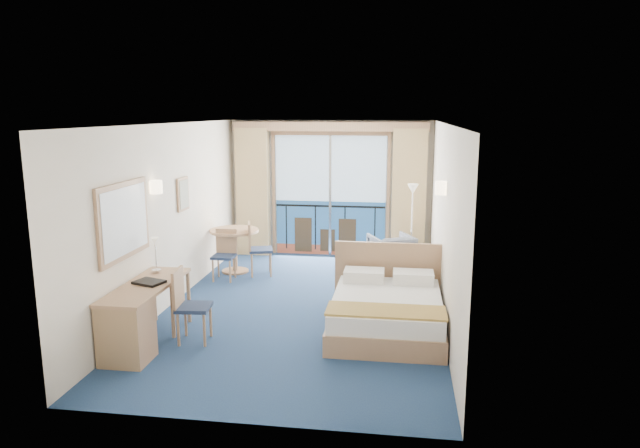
# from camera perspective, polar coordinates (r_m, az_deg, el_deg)

# --- Properties ---
(floor) EXTENTS (6.50, 6.50, 0.00)m
(floor) POSITION_cam_1_polar(r_m,az_deg,el_deg) (8.58, -1.69, -8.33)
(floor) COLOR navy
(floor) RESTS_ON ground
(room_walls) EXTENTS (4.04, 6.54, 2.72)m
(room_walls) POSITION_cam_1_polar(r_m,az_deg,el_deg) (8.16, -1.76, 3.51)
(room_walls) COLOR silver
(room_walls) RESTS_ON ground
(balcony_door) EXTENTS (2.36, 0.03, 2.52)m
(balcony_door) POSITION_cam_1_polar(r_m,az_deg,el_deg) (11.40, 0.99, 2.51)
(balcony_door) COLOR navy
(balcony_door) RESTS_ON room_walls
(curtain_left) EXTENTS (0.65, 0.22, 2.55)m
(curtain_left) POSITION_cam_1_polar(r_m,az_deg,el_deg) (11.53, -6.73, 3.19)
(curtain_left) COLOR tan
(curtain_left) RESTS_ON room_walls
(curtain_right) EXTENTS (0.65, 0.22, 2.55)m
(curtain_right) POSITION_cam_1_polar(r_m,az_deg,el_deg) (11.15, 8.88, 2.86)
(curtain_right) COLOR tan
(curtain_right) RESTS_ON room_walls
(pelmet) EXTENTS (3.80, 0.25, 0.18)m
(pelmet) POSITION_cam_1_polar(r_m,az_deg,el_deg) (11.16, 0.98, 9.73)
(pelmet) COLOR tan
(pelmet) RESTS_ON room_walls
(mirror) EXTENTS (0.05, 1.25, 0.95)m
(mirror) POSITION_cam_1_polar(r_m,az_deg,el_deg) (7.41, -19.02, 0.32)
(mirror) COLOR tan
(mirror) RESTS_ON room_walls
(wall_print) EXTENTS (0.04, 0.42, 0.52)m
(wall_print) POSITION_cam_1_polar(r_m,az_deg,el_deg) (9.15, -13.53, 2.92)
(wall_print) COLOR tan
(wall_print) RESTS_ON room_walls
(sconce_left) EXTENTS (0.18, 0.18, 0.18)m
(sconce_left) POSITION_cam_1_polar(r_m,az_deg,el_deg) (8.15, -16.10, 3.58)
(sconce_left) COLOR #FFE2B2
(sconce_left) RESTS_ON room_walls
(sconce_right) EXTENTS (0.18, 0.18, 0.18)m
(sconce_right) POSITION_cam_1_polar(r_m,az_deg,el_deg) (7.90, 12.07, 3.54)
(sconce_right) COLOR #FFE2B2
(sconce_right) RESTS_ON room_walls
(bed) EXTENTS (1.59, 1.89, 1.00)m
(bed) POSITION_cam_1_polar(r_m,az_deg,el_deg) (7.69, 6.71, -8.57)
(bed) COLOR tan
(bed) RESTS_ON ground
(nightstand) EXTENTS (0.40, 0.38, 0.52)m
(nightstand) POSITION_cam_1_polar(r_m,az_deg,el_deg) (8.76, 10.38, -6.32)
(nightstand) COLOR #A97B59
(nightstand) RESTS_ON ground
(phone) EXTENTS (0.20, 0.17, 0.07)m
(phone) POSITION_cam_1_polar(r_m,az_deg,el_deg) (8.63, 10.53, -4.53)
(phone) COLOR beige
(phone) RESTS_ON nightstand
(armchair) EXTENTS (0.95, 0.96, 0.67)m
(armchair) POSITION_cam_1_polar(r_m,az_deg,el_deg) (10.51, 7.13, -2.83)
(armchair) COLOR #4C505C
(armchair) RESTS_ON ground
(floor_lamp) EXTENTS (0.22, 0.22, 1.57)m
(floor_lamp) POSITION_cam_1_polar(r_m,az_deg,el_deg) (10.57, 9.23, 1.93)
(floor_lamp) COLOR silver
(floor_lamp) RESTS_ON ground
(desk) EXTENTS (0.56, 1.63, 0.76)m
(desk) POSITION_cam_1_polar(r_m,az_deg,el_deg) (7.15, -18.39, -9.41)
(desk) COLOR tan
(desk) RESTS_ON ground
(desk_chair) EXTENTS (0.45, 0.44, 0.94)m
(desk_chair) POSITION_cam_1_polar(r_m,az_deg,el_deg) (7.40, -13.14, -7.52)
(desk_chair) COLOR #202D4A
(desk_chair) RESTS_ON ground
(folder) EXTENTS (0.42, 0.36, 0.03)m
(folder) POSITION_cam_1_polar(r_m,az_deg,el_deg) (7.45, -16.72, -5.59)
(folder) COLOR black
(folder) RESTS_ON desk
(desk_lamp) EXTENTS (0.12, 0.12, 0.45)m
(desk_lamp) POSITION_cam_1_polar(r_m,az_deg,el_deg) (7.83, -16.16, -2.28)
(desk_lamp) COLOR silver
(desk_lamp) RESTS_ON desk
(round_table) EXTENTS (0.87, 0.87, 0.79)m
(round_table) POSITION_cam_1_polar(r_m,az_deg,el_deg) (10.37, -8.55, -1.58)
(round_table) COLOR tan
(round_table) RESTS_ON ground
(table_chair_a) EXTENTS (0.51, 0.50, 0.95)m
(table_chair_a) POSITION_cam_1_polar(r_m,az_deg,el_deg) (10.15, -6.42, -2.16)
(table_chair_a) COLOR #202D4A
(table_chair_a) RESTS_ON ground
(table_chair_b) EXTENTS (0.37, 0.38, 0.87)m
(table_chair_b) POSITION_cam_1_polar(r_m,az_deg,el_deg) (10.00, -9.49, -2.71)
(table_chair_b) COLOR #202D4A
(table_chair_b) RESTS_ON ground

